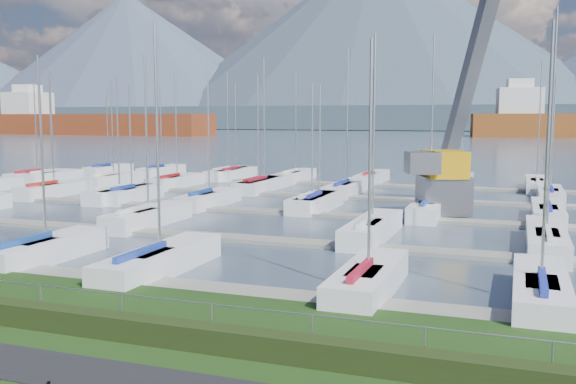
% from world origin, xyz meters
% --- Properties ---
extents(path, '(160.00, 2.00, 0.04)m').
position_xyz_m(path, '(0.00, -3.00, 0.01)').
color(path, black).
rests_on(path, grass).
extents(water, '(800.00, 540.00, 0.20)m').
position_xyz_m(water, '(0.00, 260.00, -0.40)').
color(water, '#425060').
extents(hedge, '(80.00, 0.70, 0.70)m').
position_xyz_m(hedge, '(0.00, -0.40, 0.35)').
color(hedge, black).
rests_on(hedge, grass).
extents(fence, '(80.00, 0.04, 0.04)m').
position_xyz_m(fence, '(0.00, 0.00, 1.20)').
color(fence, gray).
rests_on(fence, grass).
extents(foothill, '(900.00, 80.00, 12.00)m').
position_xyz_m(foothill, '(0.00, 330.00, 6.00)').
color(foothill, '#3C4C57').
rests_on(foothill, water).
extents(mountains, '(1190.00, 360.00, 115.00)m').
position_xyz_m(mountains, '(7.35, 404.62, 46.68)').
color(mountains, '#465566').
rests_on(mountains, water).
extents(docks, '(90.00, 41.60, 0.25)m').
position_xyz_m(docks, '(0.00, 26.00, -0.22)').
color(docks, slate).
rests_on(docks, water).
extents(crane, '(7.60, 12.97, 22.35)m').
position_xyz_m(crane, '(5.80, 29.69, 5.33)').
color(crane, '#56585E').
rests_on(crane, water).
extents(cargo_ship_west, '(93.39, 20.78, 21.50)m').
position_xyz_m(cargo_ship_west, '(-145.25, 189.09, 3.60)').
color(cargo_ship_west, maroon).
rests_on(cargo_ship_west, water).
extents(sailboat_fleet, '(74.86, 49.78, 12.94)m').
position_xyz_m(sailboat_fleet, '(-2.08, 30.01, 5.30)').
color(sailboat_fleet, maroon).
rests_on(sailboat_fleet, water).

